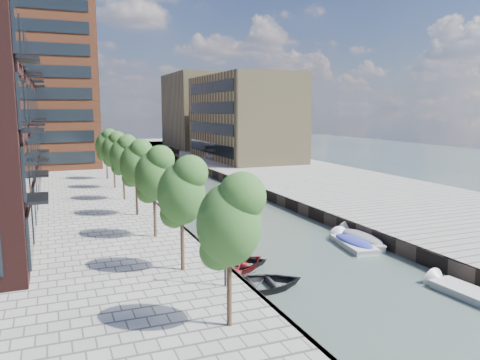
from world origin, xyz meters
TOP-DOWN VIEW (x-y plane):
  - water at (0.00, 40.00)m, footprint 300.00×300.00m
  - quay_right at (16.00, 40.00)m, footprint 20.00×140.00m
  - quay_wall_left at (-6.10, 40.00)m, footprint 0.25×140.00m
  - quay_wall_right at (6.10, 40.00)m, footprint 0.25×140.00m
  - far_closure at (0.00, 100.00)m, footprint 80.00×40.00m
  - tower at (-17.00, 65.00)m, footprint 18.00×18.00m
  - tan_block_near at (16.00, 62.00)m, footprint 12.00×25.00m
  - tan_block_far at (16.00, 88.00)m, footprint 12.00×20.00m
  - bridge at (0.00, 72.00)m, footprint 13.00×6.00m
  - tree_0 at (-8.50, 4.00)m, footprint 2.50×2.50m
  - tree_1 at (-8.50, 11.00)m, footprint 2.50×2.50m
  - tree_2 at (-8.50, 18.00)m, footprint 2.50×2.50m
  - tree_3 at (-8.50, 25.00)m, footprint 2.50×2.50m
  - tree_4 at (-8.50, 32.00)m, footprint 2.50×2.50m
  - tree_5 at (-8.50, 39.00)m, footprint 2.50×2.50m
  - tree_6 at (-8.50, 46.00)m, footprint 2.50×2.50m
  - lamp_0 at (-7.20, 8.00)m, footprint 0.24×0.24m
  - lamp_1 at (-7.20, 24.00)m, footprint 0.24×0.24m
  - lamp_2 at (-7.20, 40.00)m, footprint 0.24×0.24m
  - sloop_0 at (-4.91, 9.22)m, footprint 5.32×4.02m
  - sloop_1 at (-5.00, 12.80)m, footprint 4.69×3.48m
  - sloop_2 at (-5.12, 12.34)m, footprint 5.81×5.03m
  - sloop_3 at (-5.17, 32.09)m, footprint 5.70×4.67m
  - sloop_4 at (-5.15, 37.94)m, footprint 5.64×4.90m
  - motorboat_0 at (4.40, 14.13)m, footprint 2.37×4.89m
  - motorboat_1 at (5.55, 14.81)m, footprint 3.24×5.53m
  - motorboat_2 at (4.57, 4.75)m, footprint 1.87×4.56m
  - motorboat_3 at (4.75, 36.12)m, footprint 4.02×5.78m
  - motorboat_4 at (5.33, 36.36)m, footprint 2.78×5.59m
  - car at (10.36, 62.35)m, footprint 1.61×3.49m

SIDE VIEW (x-z plane):
  - water at x=0.00m, z-range 0.00..0.00m
  - sloop_0 at x=-4.91m, z-range -0.52..0.52m
  - sloop_1 at x=-5.00m, z-range -0.47..0.47m
  - sloop_2 at x=-5.12m, z-range -0.50..0.50m
  - sloop_3 at x=-5.17m, z-range -0.52..0.52m
  - sloop_4 at x=-5.15m, z-range -0.49..0.49m
  - motorboat_2 at x=4.57m, z-range -0.66..0.83m
  - motorboat_0 at x=4.40m, z-range -0.59..0.97m
  - motorboat_1 at x=5.55m, z-range -0.66..1.09m
  - motorboat_4 at x=5.33m, z-range -0.67..1.11m
  - motorboat_3 at x=4.75m, z-range -0.69..1.14m
  - quay_right at x=16.00m, z-range 0.00..1.00m
  - quay_wall_left at x=-6.10m, z-range 0.00..1.00m
  - quay_wall_right at x=6.10m, z-range 0.00..1.00m
  - far_closure at x=0.00m, z-range 0.00..1.00m
  - bridge at x=0.00m, z-range 0.74..2.04m
  - car at x=10.36m, z-range 1.00..2.16m
  - lamp_0 at x=-7.20m, z-range 1.45..5.57m
  - lamp_1 at x=-7.20m, z-range 1.45..5.57m
  - lamp_2 at x=-7.20m, z-range 1.45..5.57m
  - tree_0 at x=-8.50m, z-range 2.33..8.28m
  - tree_1 at x=-8.50m, z-range 2.33..8.28m
  - tree_2 at x=-8.50m, z-range 2.33..8.28m
  - tree_3 at x=-8.50m, z-range 2.33..8.28m
  - tree_4 at x=-8.50m, z-range 2.33..8.28m
  - tree_5 at x=-8.50m, z-range 2.33..8.28m
  - tree_6 at x=-8.50m, z-range 2.33..8.28m
  - tan_block_near at x=16.00m, z-range 1.00..15.00m
  - tan_block_far at x=16.00m, z-range 1.00..17.00m
  - tower at x=-17.00m, z-range 1.00..31.00m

